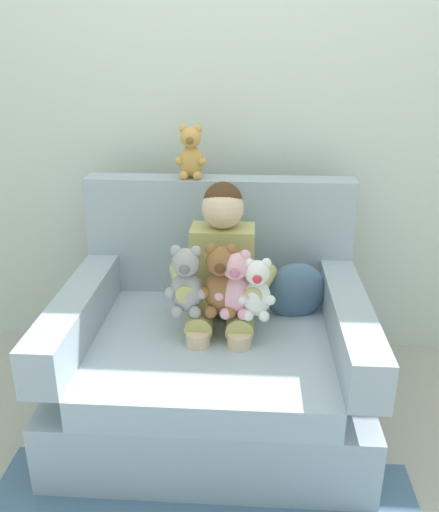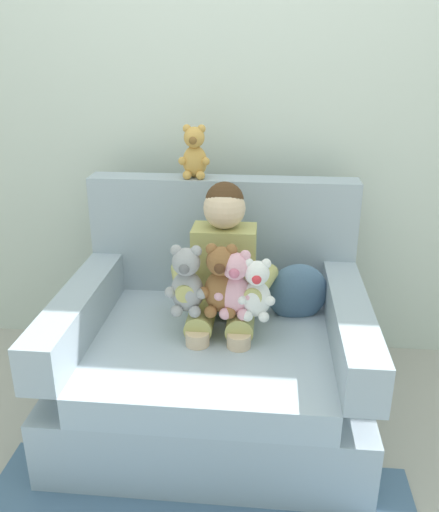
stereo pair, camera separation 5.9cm
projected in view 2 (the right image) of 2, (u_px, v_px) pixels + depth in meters
The scene contains 10 objects.
ground_plane at pixel (213, 414), 2.31m from camera, with size 8.00×8.00×0.00m, color #ADA89E.
back_wall at pixel (228, 90), 2.46m from camera, with size 6.00×0.10×2.60m, color silver.
armchair at pixel (214, 351), 2.25m from camera, with size 1.20×0.99×0.95m.
seated_child at pixel (223, 275), 2.16m from camera, with size 0.45×0.39×0.82m.
plush_brown at pixel (221, 282), 2.02m from camera, with size 0.17×0.14×0.29m.
plush_pink at pixel (235, 285), 2.01m from camera, with size 0.16×0.13×0.27m.
plush_white at pixel (257, 290), 2.00m from camera, with size 0.14×0.12×0.24m.
plush_grey at pixel (187, 282), 2.03m from camera, with size 0.16×0.13×0.28m.
plush_honey_on_backrest at pixel (195, 153), 2.32m from camera, with size 0.14×0.11×0.23m.
throw_pillow at pixel (297, 293), 2.26m from camera, with size 0.26×0.12×0.26m, color slate.
Camera 2 is at (0.21, -1.88, 1.49)m, focal length 37.28 mm.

